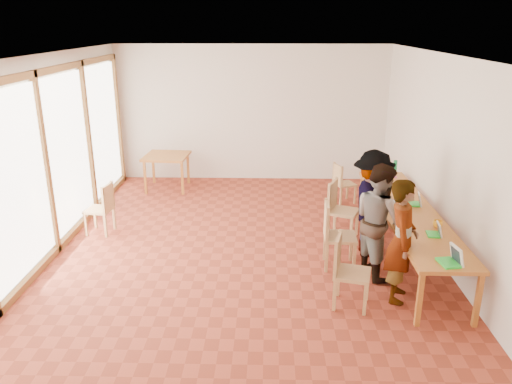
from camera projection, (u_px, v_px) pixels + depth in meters
The scene contains 25 objects.
ground at pixel (244, 254), 7.80m from camera, with size 8.00×8.00×0.00m, color #9A3A25.
wall_back at pixel (252, 114), 11.10m from camera, with size 6.00×0.10×3.00m, color beige.
wall_front at pixel (215, 311), 3.54m from camera, with size 6.00×0.10×3.00m, color beige.
wall_right at pixel (449, 163), 7.25m from camera, with size 0.10×8.00×3.00m, color beige.
window_wall at pixel (44, 160), 7.39m from camera, with size 0.10×8.00×3.00m, color white.
ceiling at pixel (242, 54), 6.83m from camera, with size 6.00×8.00×0.04m, color white.
communal_table at pixel (408, 212), 7.56m from camera, with size 0.80×4.00×0.75m.
side_table at pixel (166, 159), 10.66m from camera, with size 0.90×0.90×0.75m.
chair_near at pixel (345, 263), 6.24m from camera, with size 0.53×0.53×0.50m.
chair_mid at pixel (333, 228), 7.23m from camera, with size 0.48×0.48×0.53m.
chair_far at pixel (338, 203), 8.26m from camera, with size 0.59×0.59×0.52m.
chair_empty at pixel (341, 179), 9.87m from camera, with size 0.48×0.48×0.42m.
chair_spare at pixel (103, 203), 8.41m from camera, with size 0.46×0.46×0.47m.
person_near at pixel (402, 241), 6.30m from camera, with size 0.59×0.39×1.63m, color gray.
person_mid at pixel (379, 220), 6.94m from camera, with size 0.80×0.62×1.64m, color gray.
person_far at pixel (372, 204), 7.56m from camera, with size 1.07×0.62×1.66m, color gray.
laptop_near at pixel (452, 259), 5.83m from camera, with size 0.27×0.30×0.23m.
laptop_mid at pixel (436, 232), 6.61m from camera, with size 0.21×0.23×0.18m.
laptop_far at pixel (417, 202), 7.72m from camera, with size 0.23×0.26×0.19m.
yellow_mug at pixel (438, 224), 6.87m from camera, with size 0.13×0.13×0.10m, color #FFAB19.
green_bottle at pixel (395, 168), 9.20m from camera, with size 0.07×0.07×0.28m, color #117037.
clear_glass at pixel (393, 203), 7.67m from camera, with size 0.07×0.07×0.09m, color silver.
condiment_cup at pixel (402, 200), 7.85m from camera, with size 0.08×0.08×0.06m, color white.
pink_phone at pixel (395, 177), 9.10m from camera, with size 0.05×0.10×0.01m, color #C9498E.
black_pouch at pixel (401, 203), 7.67m from camera, with size 0.16×0.26×0.09m, color black.
Camera 1 is at (0.37, -7.07, 3.44)m, focal length 35.00 mm.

